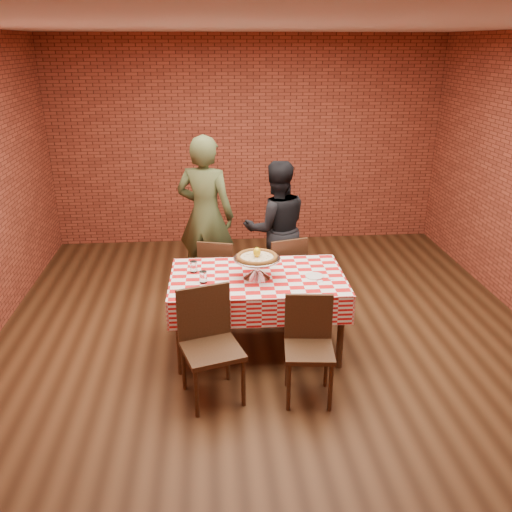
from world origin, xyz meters
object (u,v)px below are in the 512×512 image
object	(u,v)px
pizza	(257,257)
chair_far_left	(220,274)
pizza_stand	(257,268)
diner_olive	(206,216)
water_glass_right	(194,267)
chair_far_right	(282,273)
condiment_caddy	(261,258)
chair_near_left	(212,349)
water_glass_left	(203,277)
chair_near_right	(309,352)
table	(257,313)
diner_black	(276,229)

from	to	relation	value
pizza	chair_far_left	distance (m)	1.06
pizza_stand	diner_olive	xyz separation A→B (m)	(-0.47, 1.43, 0.07)
water_glass_right	chair_far_right	size ratio (longest dim) A/B	0.12
water_glass_right	condiment_caddy	xyz separation A→B (m)	(0.65, 0.13, 0.02)
pizza	chair_near_left	size ratio (longest dim) A/B	0.40
water_glass_left	diner_olive	world-z (taller)	diner_olive
pizza	condiment_caddy	bearing A→B (deg)	77.67
water_glass_right	diner_olive	world-z (taller)	diner_olive
water_glass_right	condiment_caddy	world-z (taller)	condiment_caddy
pizza	chair_near_right	bearing A→B (deg)	-66.21
table	chair_near_left	distance (m)	0.88
condiment_caddy	diner_olive	size ratio (longest dim) A/B	0.08
condiment_caddy	chair_far_right	distance (m)	0.69
pizza	water_glass_right	distance (m)	0.62
condiment_caddy	chair_far_left	distance (m)	0.79
pizza	condiment_caddy	size ratio (longest dim) A/B	2.64
water_glass_left	chair_near_right	world-z (taller)	chair_near_right
pizza	chair_far_right	world-z (taller)	pizza
water_glass_left	chair_far_right	xyz separation A→B (m)	(0.84, 0.88, -0.37)
pizza_stand	diner_black	size ratio (longest dim) A/B	0.28
pizza	chair_near_right	distance (m)	1.02
chair_near_right	chair_far_left	world-z (taller)	chair_near_right
table	diner_olive	distance (m)	1.57
pizza_stand	chair_near_left	distance (m)	0.93
pizza	water_glass_left	size ratio (longest dim) A/B	3.47
table	pizza	size ratio (longest dim) A/B	4.24
chair_far_left	pizza_stand	bearing A→B (deg)	126.22
table	diner_black	size ratio (longest dim) A/B	1.01
chair_far_left	diner_olive	distance (m)	0.77
chair_near_right	pizza	bearing A→B (deg)	119.88
table	chair_near_right	distance (m)	0.91
pizza	chair_far_right	xyz separation A→B (m)	(0.35, 0.81, -0.52)
pizza_stand	chair_near_left	xyz separation A→B (m)	(-0.43, -0.73, -0.39)
table	water_glass_left	xyz separation A→B (m)	(-0.50, -0.10, 0.44)
pizza	water_glass_right	bearing A→B (deg)	162.82
water_glass_left	condiment_caddy	xyz separation A→B (m)	(0.56, 0.37, 0.02)
chair_near_left	diner_olive	xyz separation A→B (m)	(-0.04, 2.15, 0.46)
chair_far_left	condiment_caddy	bearing A→B (deg)	140.93
table	diner_black	world-z (taller)	diner_black
chair_near_left	chair_far_left	xyz separation A→B (m)	(0.10, 1.58, -0.04)
diner_black	table	bearing A→B (deg)	69.34
pizza_stand	chair_far_right	xyz separation A→B (m)	(0.35, 0.81, -0.41)
table	pizza_stand	world-z (taller)	pizza_stand
water_glass_left	chair_far_right	world-z (taller)	chair_far_right
water_glass_left	chair_near_left	bearing A→B (deg)	-84.68
chair_near_left	chair_far_right	size ratio (longest dim) A/B	1.06
chair_near_right	diner_olive	xyz separation A→B (m)	(-0.82, 2.23, 0.49)
pizza_stand	pizza	bearing A→B (deg)	90.00
condiment_caddy	diner_olive	xyz separation A→B (m)	(-0.53, 1.12, 0.09)
water_glass_left	diner_olive	bearing A→B (deg)	89.09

